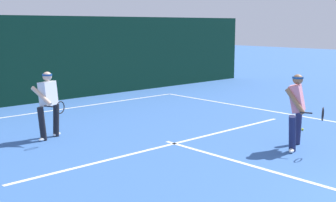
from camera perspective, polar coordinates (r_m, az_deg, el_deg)
The scene contains 7 objects.
court_line_baseline_far at distance 14.90m, azimuth -14.12°, elevation -1.12°, with size 10.00×0.10×0.01m, color white.
court_line_service at distance 10.43m, azimuth 0.82°, elevation -5.48°, with size 8.15×0.10×0.01m, color white.
court_line_centre at distance 8.62m, azimuth 14.52°, elevation -9.12°, with size 0.10×6.40×0.01m, color white.
player_near at distance 10.27m, azimuth 16.21°, elevation -0.84°, with size 1.11×1.01×1.68m.
player_far at distance 11.08m, azimuth -15.09°, elevation -0.14°, with size 0.76×0.93×1.64m.
tennis_ball at distance 12.20m, azimuth 16.88°, elevation -3.50°, with size 0.07×0.07×0.07m, color #D1E033.
back_fence_windscreen at distance 16.21m, azimuth -17.24°, elevation 5.05°, with size 22.18×0.12×3.06m, color black.
Camera 1 is at (-6.90, -1.17, 2.76)m, focal length 47.47 mm.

